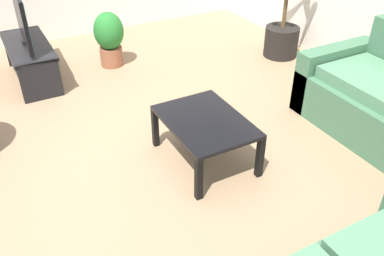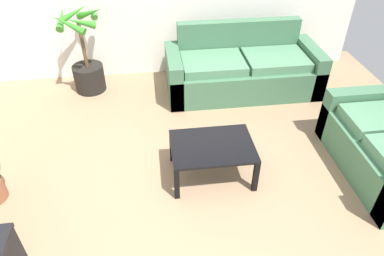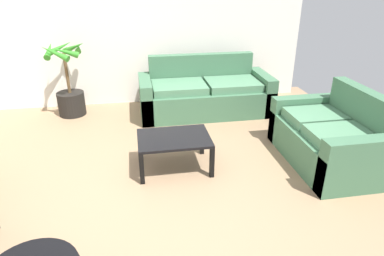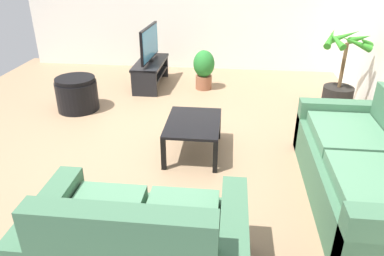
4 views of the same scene
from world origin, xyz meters
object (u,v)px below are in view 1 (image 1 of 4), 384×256
object	(u,v)px
tv_stand	(30,56)
tv	(21,16)
potted_palm	(284,23)
potted_plant_small	(109,37)
coffee_table	(205,125)

from	to	relation	value
tv_stand	tv	bearing A→B (deg)	87.48
tv	potted_palm	distance (m)	3.05
potted_palm	potted_plant_small	bearing A→B (deg)	-110.71
tv	potted_plant_small	bearing A→B (deg)	86.43
potted_palm	potted_plant_small	size ratio (longest dim) A/B	1.80
tv_stand	potted_plant_small	bearing A→B (deg)	86.44
tv_stand	coffee_table	distance (m)	2.45
tv	potted_palm	bearing A→B (deg)	74.41
potted_palm	tv_stand	bearing A→B (deg)	-105.57
tv	potted_palm	xyz separation A→B (m)	(0.82, 2.92, -0.32)
tv_stand	coffee_table	world-z (taller)	tv_stand
tv_stand	coffee_table	size ratio (longest dim) A/B	1.32
tv_stand	potted_palm	world-z (taller)	potted_palm
tv	coffee_table	distance (m)	2.48
tv	potted_palm	size ratio (longest dim) A/B	0.82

